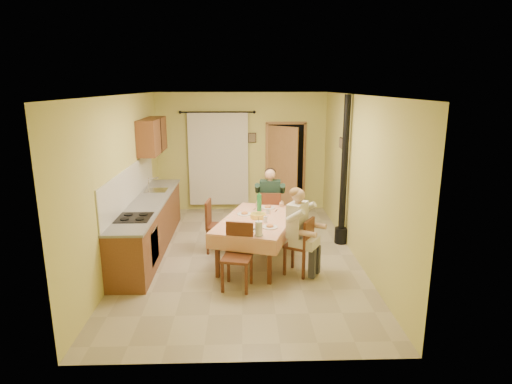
{
  "coord_description": "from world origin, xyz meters",
  "views": [
    {
      "loc": [
        0.02,
        -7.1,
        2.96
      ],
      "look_at": [
        0.25,
        0.1,
        1.15
      ],
      "focal_mm": 30.0,
      "sensor_mm": 36.0,
      "label": 1
    }
  ],
  "objects_px": {
    "dining_table": "(257,240)",
    "chair_far": "(270,225)",
    "chair_near": "(237,269)",
    "chair_right": "(299,257)",
    "man_right": "(299,221)",
    "man_far": "(270,196)",
    "stove_flue": "(343,191)",
    "chair_left": "(218,236)"
  },
  "relations": [
    {
      "from": "man_far",
      "to": "chair_right",
      "type": "bearing_deg",
      "value": -72.74
    },
    {
      "from": "chair_near",
      "to": "stove_flue",
      "type": "bearing_deg",
      "value": -124.64
    },
    {
      "from": "chair_far",
      "to": "man_far",
      "type": "bearing_deg",
      "value": 90.0
    },
    {
      "from": "dining_table",
      "to": "chair_left",
      "type": "bearing_deg",
      "value": 164.05
    },
    {
      "from": "chair_right",
      "to": "man_right",
      "type": "xyz_separation_m",
      "value": [
        -0.01,
        0.01,
        0.59
      ]
    },
    {
      "from": "chair_far",
      "to": "chair_near",
      "type": "relative_size",
      "value": 1.01
    },
    {
      "from": "man_far",
      "to": "man_right",
      "type": "height_order",
      "value": "same"
    },
    {
      "from": "chair_near",
      "to": "chair_right",
      "type": "bearing_deg",
      "value": -142.1
    },
    {
      "from": "chair_left",
      "to": "chair_far",
      "type": "bearing_deg",
      "value": 127.81
    },
    {
      "from": "chair_far",
      "to": "man_right",
      "type": "relative_size",
      "value": 0.71
    },
    {
      "from": "dining_table",
      "to": "chair_far",
      "type": "bearing_deg",
      "value": 92.8
    },
    {
      "from": "man_far",
      "to": "man_right",
      "type": "xyz_separation_m",
      "value": [
        0.35,
        -1.6,
        0.0
      ]
    },
    {
      "from": "chair_far",
      "to": "stove_flue",
      "type": "xyz_separation_m",
      "value": [
        1.36,
        -0.24,
        0.73
      ]
    },
    {
      "from": "stove_flue",
      "to": "dining_table",
      "type": "bearing_deg",
      "value": -153.52
    },
    {
      "from": "dining_table",
      "to": "chair_near",
      "type": "distance_m",
      "value": 1.05
    },
    {
      "from": "chair_right",
      "to": "stove_flue",
      "type": "distance_m",
      "value": 1.83
    },
    {
      "from": "chair_left",
      "to": "man_far",
      "type": "xyz_separation_m",
      "value": [
        0.98,
        0.61,
        0.59
      ]
    },
    {
      "from": "chair_near",
      "to": "man_right",
      "type": "height_order",
      "value": "man_right"
    },
    {
      "from": "stove_flue",
      "to": "chair_right",
      "type": "bearing_deg",
      "value": -126.24
    },
    {
      "from": "man_right",
      "to": "stove_flue",
      "type": "distance_m",
      "value": 1.68
    },
    {
      "from": "dining_table",
      "to": "chair_near",
      "type": "relative_size",
      "value": 2.17
    },
    {
      "from": "chair_far",
      "to": "stove_flue",
      "type": "relative_size",
      "value": 0.35
    },
    {
      "from": "chair_left",
      "to": "man_right",
      "type": "bearing_deg",
      "value": 60.16
    },
    {
      "from": "chair_far",
      "to": "chair_left",
      "type": "relative_size",
      "value": 1.02
    },
    {
      "from": "chair_right",
      "to": "man_right",
      "type": "distance_m",
      "value": 0.59
    },
    {
      "from": "man_right",
      "to": "chair_left",
      "type": "bearing_deg",
      "value": 83.48
    },
    {
      "from": "man_far",
      "to": "stove_flue",
      "type": "height_order",
      "value": "stove_flue"
    },
    {
      "from": "chair_near",
      "to": "stove_flue",
      "type": "relative_size",
      "value": 0.35
    },
    {
      "from": "man_right",
      "to": "chair_far",
      "type": "bearing_deg",
      "value": 42.71
    },
    {
      "from": "chair_far",
      "to": "chair_right",
      "type": "relative_size",
      "value": 1.05
    },
    {
      "from": "chair_near",
      "to": "man_right",
      "type": "distance_m",
      "value": 1.23
    },
    {
      "from": "chair_far",
      "to": "chair_near",
      "type": "xyz_separation_m",
      "value": [
        -0.61,
        -2.05,
        -0.0
      ]
    },
    {
      "from": "dining_table",
      "to": "chair_near",
      "type": "bearing_deg",
      "value": -90.62
    },
    {
      "from": "chair_near",
      "to": "stove_flue",
      "type": "height_order",
      "value": "stove_flue"
    },
    {
      "from": "chair_far",
      "to": "man_far",
      "type": "xyz_separation_m",
      "value": [
        0.0,
        0.01,
        0.59
      ]
    },
    {
      "from": "man_far",
      "to": "chair_near",
      "type": "bearing_deg",
      "value": -102.14
    },
    {
      "from": "chair_far",
      "to": "man_far",
      "type": "height_order",
      "value": "man_far"
    },
    {
      "from": "chair_right",
      "to": "stove_flue",
      "type": "bearing_deg",
      "value": -6.17
    },
    {
      "from": "chair_left",
      "to": "stove_flue",
      "type": "distance_m",
      "value": 2.48
    },
    {
      "from": "man_far",
      "to": "man_right",
      "type": "distance_m",
      "value": 1.64
    },
    {
      "from": "man_far",
      "to": "stove_flue",
      "type": "relative_size",
      "value": 0.5
    },
    {
      "from": "man_right",
      "to": "dining_table",
      "type": "bearing_deg",
      "value": 80.57
    }
  ]
}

